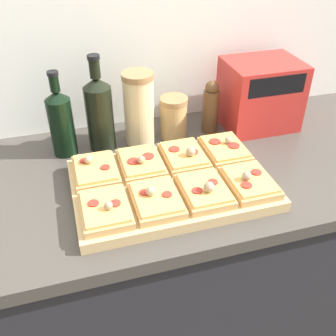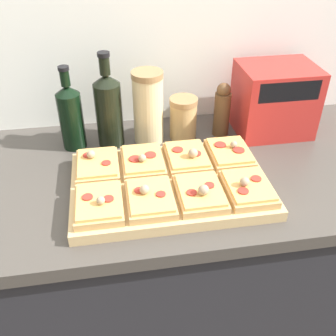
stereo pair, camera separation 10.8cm
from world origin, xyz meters
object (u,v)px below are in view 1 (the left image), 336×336
(olive_oil_bottle, at_px, (61,122))
(grain_jar_short, at_px, (174,117))
(wine_bottle, at_px, (99,112))
(toaster_oven, at_px, (260,94))
(grain_jar_tall, at_px, (139,109))
(pepper_mill, at_px, (211,107))
(cutting_board, at_px, (171,184))

(olive_oil_bottle, distance_m, grain_jar_short, 0.36)
(wine_bottle, xyz_separation_m, toaster_oven, (0.54, -0.00, -0.01))
(grain_jar_tall, height_order, pepper_mill, grain_jar_tall)
(grain_jar_tall, bearing_deg, pepper_mill, 0.00)
(wine_bottle, height_order, grain_jar_tall, wine_bottle)
(cutting_board, relative_size, wine_bottle, 1.76)
(grain_jar_short, height_order, toaster_oven, toaster_oven)
(grain_jar_short, bearing_deg, wine_bottle, -180.00)
(cutting_board, xyz_separation_m, grain_jar_short, (0.09, 0.27, 0.06))
(grain_jar_tall, bearing_deg, cutting_board, -85.05)
(grain_jar_tall, relative_size, toaster_oven, 0.88)
(grain_jar_tall, xyz_separation_m, toaster_oven, (0.42, -0.00, -0.00))
(pepper_mill, bearing_deg, cutting_board, -128.87)
(olive_oil_bottle, height_order, toaster_oven, olive_oil_bottle)
(wine_bottle, relative_size, grain_jar_tall, 1.28)
(toaster_oven, bearing_deg, olive_oil_bottle, 179.93)
(toaster_oven, bearing_deg, pepper_mill, 179.72)
(cutting_board, bearing_deg, wine_bottle, 118.33)
(toaster_oven, bearing_deg, cutting_board, -145.55)
(cutting_board, xyz_separation_m, olive_oil_bottle, (-0.26, 0.27, 0.09))
(grain_jar_tall, height_order, toaster_oven, grain_jar_tall)
(pepper_mill, height_order, toaster_oven, toaster_oven)
(olive_oil_bottle, bearing_deg, cutting_board, -45.90)
(cutting_board, distance_m, olive_oil_bottle, 0.39)
(grain_jar_tall, xyz_separation_m, pepper_mill, (0.24, 0.00, -0.03))
(grain_jar_short, bearing_deg, pepper_mill, 0.00)
(cutting_board, xyz_separation_m, pepper_mill, (0.22, 0.27, 0.07))
(wine_bottle, bearing_deg, olive_oil_bottle, 180.00)
(cutting_board, bearing_deg, grain_jar_short, 71.65)
(cutting_board, relative_size, pepper_mill, 2.91)
(pepper_mill, bearing_deg, olive_oil_bottle, -180.00)
(olive_oil_bottle, distance_m, grain_jar_tall, 0.24)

